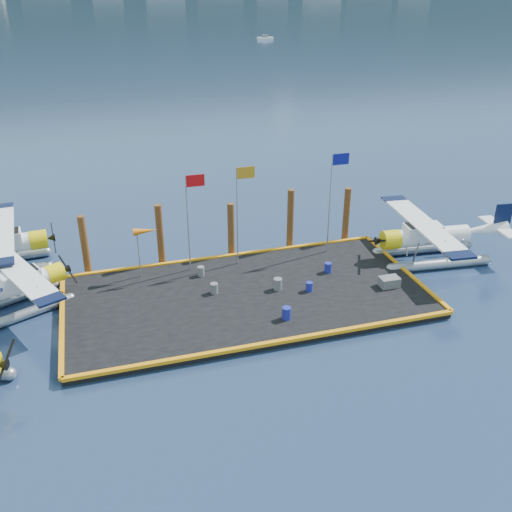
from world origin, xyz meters
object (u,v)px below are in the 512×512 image
at_px(seaplane_b, 15,289).
at_px(drum_0, 214,288).
at_px(drum_2, 278,284).
at_px(flagpole_yellow, 240,201).
at_px(flagpole_blue, 333,189).
at_px(piling_0, 85,247).
at_px(piling_4, 346,216).
at_px(drum_3, 287,313).
at_px(crate, 389,282).
at_px(drum_5, 201,271).
at_px(piling_2, 231,231).
at_px(seaplane_d, 428,239).
at_px(flagpole_red, 191,208).
at_px(drum_4, 328,268).
at_px(drum_1, 309,287).
at_px(piling_3, 290,221).
at_px(piling_1, 160,237).
at_px(windsock, 145,232).

xyz_separation_m(seaplane_b, drum_0, (10.57, -1.86, -0.68)).
distance_m(drum_2, flagpole_yellow, 5.50).
xyz_separation_m(flagpole_blue, piling_0, (-15.20, 1.60, -2.69)).
bearing_deg(piling_4, drum_3, -130.27).
bearing_deg(crate, piling_0, 157.44).
distance_m(drum_5, crate, 11.07).
xyz_separation_m(drum_5, flagpole_blue, (8.73, 0.94, 3.99)).
xyz_separation_m(drum_3, piling_2, (-0.78, 8.52, 1.16)).
bearing_deg(piling_2, seaplane_d, -18.53).
xyz_separation_m(seaplane_d, flagpole_red, (-14.63, 2.37, 2.84)).
bearing_deg(drum_4, drum_1, -136.61).
bearing_deg(drum_0, drum_4, 4.13).
bearing_deg(piling_2, drum_2, -76.15).
distance_m(drum_2, drum_5, 4.84).
bearing_deg(flagpole_blue, drum_3, -128.04).
bearing_deg(drum_5, piling_2, 45.05).
distance_m(piling_0, piling_3, 13.00).
relative_size(drum_1, flagpole_blue, 0.09).
height_order(drum_4, piling_1, piling_1).
height_order(drum_3, drum_5, drum_3).
height_order(drum_0, piling_0, piling_0).
relative_size(drum_4, crate, 0.54).
bearing_deg(piling_1, drum_0, -64.83).
bearing_deg(windsock, drum_1, -27.91).
bearing_deg(piling_3, drum_1, -99.30).
bearing_deg(piling_1, flagpole_blue, -8.51).
xyz_separation_m(piling_1, piling_3, (8.50, 0.00, 0.05)).
height_order(crate, flagpole_red, flagpole_red).
height_order(windsock, piling_0, piling_0).
relative_size(seaplane_d, drum_2, 14.62).
height_order(flagpole_blue, piling_1, flagpole_blue).
height_order(seaplane_d, piling_0, piling_0).
xyz_separation_m(flagpole_red, flagpole_yellow, (3.00, 0.00, 0.12)).
height_order(drum_2, piling_2, piling_2).
distance_m(seaplane_b, drum_3, 14.71).
relative_size(seaplane_d, drum_0, 16.53).
distance_m(drum_3, drum_4, 5.92).
bearing_deg(piling_3, windsock, -170.47).
xyz_separation_m(seaplane_d, piling_2, (-11.83, 3.97, 0.35)).
relative_size(flagpole_yellow, piling_2, 1.63).
height_order(flagpole_red, piling_0, flagpole_red).
bearing_deg(flagpole_red, flagpole_blue, -0.00).
bearing_deg(crate, drum_0, 167.98).
relative_size(drum_4, drum_5, 1.04).
distance_m(drum_2, piling_4, 8.69).
bearing_deg(flagpole_blue, seaplane_d, -22.77).
bearing_deg(flagpole_blue, flagpole_red, 180.00).
bearing_deg(piling_4, piling_2, 180.00).
relative_size(seaplane_d, drum_1, 18.20).
height_order(seaplane_d, piling_3, piling_3).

